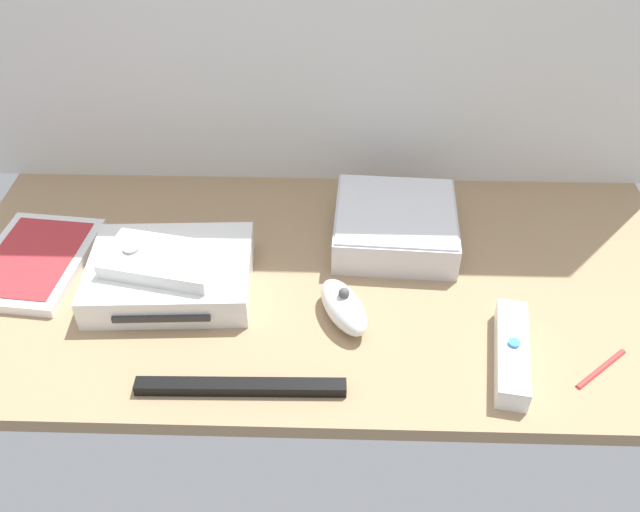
% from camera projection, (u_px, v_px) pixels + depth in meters
% --- Properties ---
extents(ground_plane, '(1.00, 0.48, 0.02)m').
position_uv_depth(ground_plane, '(320.00, 284.00, 0.92)').
color(ground_plane, '#9E7F5B').
rests_on(ground_plane, ground).
extents(game_console, '(0.22, 0.17, 0.04)m').
position_uv_depth(game_console, '(171.00, 274.00, 0.89)').
color(game_console, white).
rests_on(game_console, ground_plane).
extents(mini_computer, '(0.18, 0.18, 0.05)m').
position_uv_depth(mini_computer, '(395.00, 225.00, 0.96)').
color(mini_computer, silver).
rests_on(mini_computer, ground_plane).
extents(game_case, '(0.15, 0.20, 0.02)m').
position_uv_depth(game_case, '(34.00, 261.00, 0.93)').
color(game_case, white).
rests_on(game_case, ground_plane).
extents(remote_wand, '(0.06, 0.15, 0.03)m').
position_uv_depth(remote_wand, '(511.00, 353.00, 0.79)').
color(remote_wand, white).
rests_on(remote_wand, ground_plane).
extents(remote_nunchuk, '(0.08, 0.11, 0.05)m').
position_uv_depth(remote_nunchuk, '(344.00, 307.00, 0.84)').
color(remote_nunchuk, white).
rests_on(remote_nunchuk, ground_plane).
extents(remote_classic_pad, '(0.16, 0.11, 0.02)m').
position_uv_depth(remote_classic_pad, '(161.00, 260.00, 0.86)').
color(remote_classic_pad, white).
rests_on(remote_classic_pad, game_console).
extents(sensor_bar, '(0.24, 0.02, 0.01)m').
position_uv_depth(sensor_bar, '(241.00, 387.00, 0.77)').
color(sensor_bar, black).
rests_on(sensor_bar, ground_plane).
extents(stylus_pen, '(0.07, 0.06, 0.01)m').
position_uv_depth(stylus_pen, '(602.00, 367.00, 0.79)').
color(stylus_pen, red).
rests_on(stylus_pen, ground_plane).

